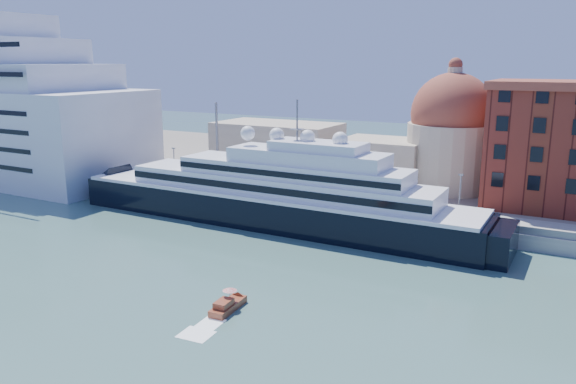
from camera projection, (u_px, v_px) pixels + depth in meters
The scene contains 9 objects.
ground at pixel (198, 264), 81.24m from camera, with size 400.00×400.00×0.00m, color #335955.
quay at pixel (305, 204), 110.00m from camera, with size 180.00×10.00×2.50m, color gray.
land at pixel (377, 171), 145.08m from camera, with size 260.00×72.00×2.00m, color slate.
quay_fence at pixel (294, 200), 105.74m from camera, with size 180.00×0.10×1.20m, color slate.
superyacht at pixel (256, 197), 101.91m from camera, with size 87.63×12.15×26.19m.
service_barge at pixel (57, 190), 123.89m from camera, with size 14.14×7.56×3.03m.
water_taxi at pixel (227, 305), 65.90m from camera, with size 2.37×5.96×2.77m.
church at pixel (379, 143), 125.08m from camera, with size 66.00×18.00×25.50m.
lamp_posts at pixel (245, 157), 112.50m from camera, with size 120.80×2.40×18.00m.
Camera 1 is at (48.26, -61.09, 28.54)m, focal length 35.00 mm.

